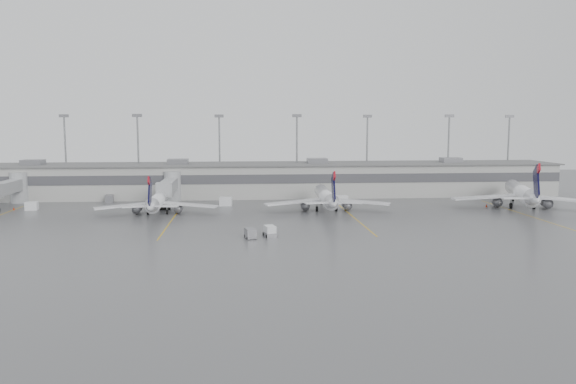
{
  "coord_description": "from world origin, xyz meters",
  "views": [
    {
      "loc": [
        -4.28,
        -83.41,
        18.08
      ],
      "look_at": [
        4.71,
        24.0,
        5.0
      ],
      "focal_mm": 35.0,
      "sensor_mm": 36.0,
      "label": 1
    }
  ],
  "objects": [
    {
      "name": "gse_loader",
      "position": [
        -34.85,
        48.66,
        0.88
      ],
      "size": [
        2.12,
        3.03,
        1.76
      ],
      "primitive_type": "cube",
      "rotation": [
        0.0,
        0.0,
        0.13
      ],
      "color": "slate",
      "rests_on": "ground"
    },
    {
      "name": "jet_bridge_left",
      "position": [
        -55.5,
        45.72,
        3.87
      ],
      "size": [
        4.0,
        17.2,
        7.0
      ],
      "color": "gray",
      "rests_on": "ground"
    },
    {
      "name": "jet_bridge_right",
      "position": [
        -20.5,
        45.72,
        3.87
      ],
      "size": [
        4.0,
        17.2,
        7.0
      ],
      "color": "gray",
      "rests_on": "ground"
    },
    {
      "name": "gse_uld_a",
      "position": [
        -48.52,
        37.86,
        0.87
      ],
      "size": [
        2.57,
        1.8,
        1.74
      ],
      "primitive_type": "cube",
      "rotation": [
        0.0,
        0.0,
        0.07
      ],
      "color": "white",
      "rests_on": "ground"
    },
    {
      "name": "jet_far_right",
      "position": [
        55.98,
        31.57,
        3.37
      ],
      "size": [
        28.48,
        32.44,
        10.84
      ],
      "rotation": [
        0.0,
        0.0,
        -0.31
      ],
      "color": "white",
      "rests_on": "ground"
    },
    {
      "name": "baggage_tug",
      "position": [
        0.24,
        5.64,
        0.7
      ],
      "size": [
        2.33,
        3.09,
        1.79
      ],
      "rotation": [
        0.0,
        0.0,
        0.23
      ],
      "color": "white",
      "rests_on": "ground"
    },
    {
      "name": "cone_d",
      "position": [
        49.26,
        34.19,
        0.33
      ],
      "size": [
        0.42,
        0.42,
        0.67
      ],
      "primitive_type": "cone",
      "color": "red",
      "rests_on": "ground"
    },
    {
      "name": "cone_b",
      "position": [
        -17.73,
        34.7,
        0.38
      ],
      "size": [
        0.48,
        0.48,
        0.76
      ],
      "primitive_type": "cone",
      "color": "red",
      "rests_on": "ground"
    },
    {
      "name": "baggage_cart",
      "position": [
        -2.96,
        4.44,
        0.86
      ],
      "size": [
        1.99,
        2.81,
        1.64
      ],
      "rotation": [
        0.0,
        0.0,
        0.23
      ],
      "color": "slate",
      "rests_on": "ground"
    },
    {
      "name": "gse_uld_b",
      "position": [
        -7.78,
        40.81,
        0.95
      ],
      "size": [
        2.86,
        2.06,
        1.91
      ],
      "primitive_type": "cube",
      "rotation": [
        0.0,
        0.0,
        -0.1
      ],
      "color": "white",
      "rests_on": "ground"
    },
    {
      "name": "light_masts",
      "position": [
        0.0,
        63.75,
        12.03
      ],
      "size": [
        142.4,
        8.0,
        20.6
      ],
      "color": "gray",
      "rests_on": "ground"
    },
    {
      "name": "jet_mid_left",
      "position": [
        -21.21,
        30.43,
        2.75
      ],
      "size": [
        24.42,
        27.39,
        8.86
      ],
      "rotation": [
        0.0,
        0.0,
        0.03
      ],
      "color": "white",
      "rests_on": "ground"
    },
    {
      "name": "gse_uld_c",
      "position": [
        18.43,
        41.95,
        0.94
      ],
      "size": [
        2.99,
        2.33,
        1.88
      ],
      "primitive_type": "cube",
      "rotation": [
        0.0,
        0.0,
        0.23
      ],
      "color": "white",
      "rests_on": "ground"
    },
    {
      "name": "terminal",
      "position": [
        -0.01,
        57.98,
        4.17
      ],
      "size": [
        152.0,
        17.0,
        9.45
      ],
      "color": "#ABABA6",
      "rests_on": "ground"
    },
    {
      "name": "cone_c",
      "position": [
        19.99,
        40.32,
        0.38
      ],
      "size": [
        0.48,
        0.48,
        0.76
      ],
      "primitive_type": "cone",
      "color": "red",
      "rests_on": "ground"
    },
    {
      "name": "jet_mid_right",
      "position": [
        13.39,
        31.52,
        2.95
      ],
      "size": [
        26.15,
        29.35,
        9.49
      ],
      "rotation": [
        0.0,
        0.0,
        -0.04
      ],
      "color": "white",
      "rests_on": "ground"
    },
    {
      "name": "cone_a",
      "position": [
        -52.45,
        38.53,
        0.3
      ],
      "size": [
        0.37,
        0.37,
        0.6
      ],
      "primitive_type": "cone",
      "color": "red",
      "rests_on": "ground"
    },
    {
      "name": "stand_markings",
      "position": [
        -0.0,
        24.0,
        0.01
      ],
      "size": [
        105.25,
        40.0,
        0.01
      ],
      "color": "gold",
      "rests_on": "ground"
    },
    {
      "name": "ground",
      "position": [
        0.0,
        0.0,
        0.0
      ],
      "size": [
        260.0,
        260.0,
        0.0
      ],
      "primitive_type": "plane",
      "color": "#4D4D50",
      "rests_on": "ground"
    }
  ]
}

